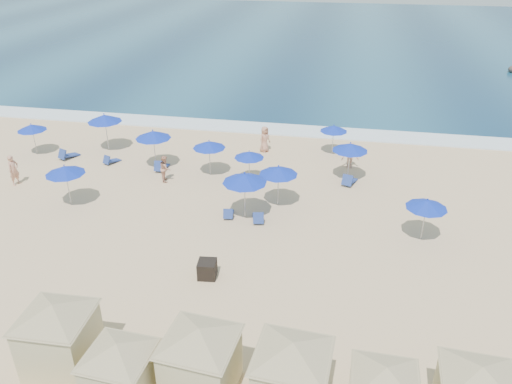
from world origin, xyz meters
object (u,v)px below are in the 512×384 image
(trash_bin, at_px, (207,269))
(umbrella_10, at_px, (427,204))
(umbrella_2, at_px, (65,170))
(beachgoer_2, at_px, (350,156))
(cabana_0, at_px, (57,327))
(cabana_1, at_px, (120,365))
(umbrella_4, at_px, (209,145))
(umbrella_9, at_px, (350,147))
(beachgoer_1, at_px, (165,168))
(umbrella_6, at_px, (249,155))
(umbrella_3, at_px, (153,135))
(beachgoer_3, at_px, (265,139))
(umbrella_5, at_px, (245,178))
(umbrella_8, at_px, (334,128))
(cabana_3, at_px, (292,367))
(umbrella_0, at_px, (32,127))
(cabana_2, at_px, (200,352))
(umbrella_1, at_px, (104,118))
(umbrella_7, at_px, (278,170))
(beachgoer_0, at_px, (14,170))

(trash_bin, xyz_separation_m, umbrella_10, (9.52, 4.88, 1.57))
(umbrella_2, distance_m, beachgoer_2, 17.02)
(cabana_0, height_order, umbrella_10, cabana_0)
(cabana_1, bearing_deg, umbrella_4, 95.96)
(umbrella_9, bearing_deg, beachgoer_1, -168.32)
(umbrella_6, xyz_separation_m, beachgoer_1, (-5.01, -0.79, -0.96))
(umbrella_3, distance_m, umbrella_4, 3.75)
(beachgoer_3, bearing_deg, umbrella_3, 153.93)
(umbrella_5, bearing_deg, beachgoer_2, 54.18)
(umbrella_8, bearing_deg, umbrella_6, -131.63)
(cabana_0, distance_m, umbrella_9, 19.22)
(cabana_3, height_order, umbrella_0, cabana_3)
(umbrella_5, bearing_deg, umbrella_3, 143.22)
(umbrella_8, distance_m, beachgoer_3, 4.71)
(umbrella_8, bearing_deg, umbrella_4, -147.07)
(cabana_1, bearing_deg, umbrella_8, 75.62)
(umbrella_0, height_order, umbrella_2, umbrella_2)
(umbrella_0, height_order, umbrella_3, umbrella_3)
(cabana_3, xyz_separation_m, beachgoer_1, (-9.47, 14.80, -0.87))
(cabana_2, distance_m, umbrella_4, 16.61)
(cabana_1, distance_m, umbrella_10, 15.59)
(umbrella_10, bearing_deg, umbrella_1, 158.76)
(cabana_2, bearing_deg, umbrella_0, 134.31)
(umbrella_2, xyz_separation_m, umbrella_10, (18.74, -0.08, -0.13))
(cabana_0, relative_size, umbrella_3, 1.83)
(cabana_0, bearing_deg, umbrella_4, 86.83)
(umbrella_4, bearing_deg, cabana_0, -93.17)
(umbrella_4, relative_size, beachgoer_3, 1.27)
(cabana_0, xyz_separation_m, umbrella_8, (8.19, 20.65, 0.13))
(umbrella_6, relative_size, beachgoer_2, 1.20)
(umbrella_1, bearing_deg, umbrella_10, -21.24)
(umbrella_4, height_order, umbrella_5, umbrella_5)
(cabana_0, distance_m, umbrella_7, 13.97)
(umbrella_3, relative_size, umbrella_7, 1.06)
(beachgoer_0, height_order, beachgoer_1, beachgoer_0)
(umbrella_10, xyz_separation_m, beachgoer_0, (-23.21, 1.77, -1.03))
(umbrella_9, bearing_deg, cabana_2, -104.23)
(cabana_2, distance_m, umbrella_0, 23.84)
(cabana_3, distance_m, umbrella_7, 13.25)
(cabana_2, xyz_separation_m, umbrella_2, (-10.71, 10.88, 0.43))
(umbrella_5, height_order, umbrella_7, umbrella_5)
(umbrella_0, distance_m, beachgoer_2, 21.12)
(cabana_0, bearing_deg, umbrella_10, 39.18)
(umbrella_8, bearing_deg, umbrella_5, -113.26)
(trash_bin, bearing_deg, umbrella_5, 78.07)
(cabana_2, height_order, umbrella_10, cabana_2)
(trash_bin, xyz_separation_m, cabana_1, (-0.89, -6.72, 1.09))
(umbrella_4, distance_m, umbrella_6, 2.67)
(umbrella_7, relative_size, beachgoer_0, 1.30)
(umbrella_0, relative_size, umbrella_4, 0.95)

